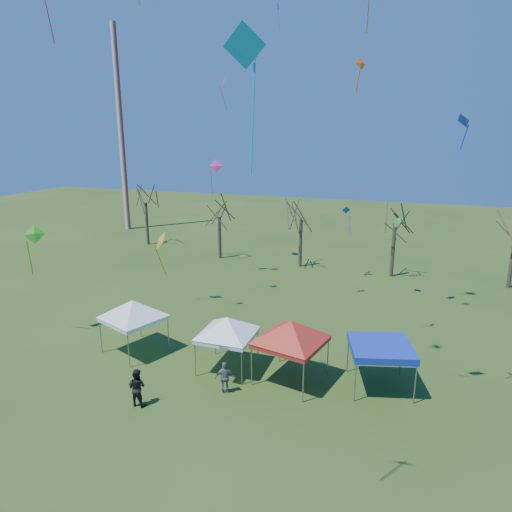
{
  "coord_description": "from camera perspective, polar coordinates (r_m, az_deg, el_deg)",
  "views": [
    {
      "loc": [
        7.18,
        -16.47,
        12.49
      ],
      "look_at": [
        0.52,
        3.0,
        6.84
      ],
      "focal_mm": 32.0,
      "sensor_mm": 36.0,
      "label": 1
    }
  ],
  "objects": [
    {
      "name": "tent_red",
      "position": [
        23.16,
        4.42,
        -8.57
      ],
      "size": [
        4.26,
        4.26,
        3.86
      ],
      "rotation": [
        0.0,
        0.0,
        -0.23
      ],
      "color": "gray",
      "rests_on": "ground"
    },
    {
      "name": "kite_25",
      "position": [
        20.5,
        24.54,
        15.08
      ],
      "size": [
        0.71,
        0.76,
        1.42
      ],
      "rotation": [
        0.0,
        0.0,
        2.2
      ],
      "color": "blue",
      "rests_on": "ground"
    },
    {
      "name": "tree_2",
      "position": [
        42.4,
        5.72,
        6.88
      ],
      "size": [
        3.71,
        3.71,
        8.18
      ],
      "color": "#3D2D21",
      "rests_on": "ground"
    },
    {
      "name": "radio_mast",
      "position": [
        61.52,
        -16.55,
        14.76
      ],
      "size": [
        0.7,
        0.7,
        25.0
      ],
      "primitive_type": "cylinder",
      "color": "silver",
      "rests_on": "ground"
    },
    {
      "name": "tent_white_mid",
      "position": [
        24.4,
        -3.65,
        -8.09
      ],
      "size": [
        3.92,
        3.92,
        3.46
      ],
      "rotation": [
        0.0,
        0.0,
        0.01
      ],
      "color": "gray",
      "rests_on": "ground"
    },
    {
      "name": "kite_18",
      "position": [
        25.32,
        12.95,
        22.26
      ],
      "size": [
        0.62,
        0.65,
        1.68
      ],
      "rotation": [
        0.0,
        0.0,
        0.83
      ],
      "color": "#FF540D",
      "rests_on": "ground"
    },
    {
      "name": "kite_1",
      "position": [
        20.25,
        -11.93,
        1.84
      ],
      "size": [
        0.99,
        1.02,
        2.07
      ],
      "rotation": [
        0.0,
        0.0,
        5.44
      ],
      "color": "orange",
      "rests_on": "ground"
    },
    {
      "name": "tent_blue",
      "position": [
        23.76,
        15.36,
        -11.02
      ],
      "size": [
        3.64,
        3.64,
        2.34
      ],
      "rotation": [
        0.0,
        0.0,
        0.26
      ],
      "color": "gray",
      "rests_on": "ground"
    },
    {
      "name": "tent_white_west",
      "position": [
        27.11,
        -15.2,
        -5.8
      ],
      "size": [
        3.87,
        3.87,
        3.66
      ],
      "rotation": [
        0.0,
        0.0,
        -0.37
      ],
      "color": "gray",
      "rests_on": "ground"
    },
    {
      "name": "kite_22",
      "position": [
        39.77,
        11.25,
        5.49
      ],
      "size": [
        0.87,
        0.75,
        2.48
      ],
      "rotation": [
        0.0,
        0.0,
        3.45
      ],
      "color": "blue",
      "rests_on": "ground"
    },
    {
      "name": "kite_14",
      "position": [
        30.38,
        -25.98,
        2.42
      ],
      "size": [
        1.35,
        1.27,
        3.17
      ],
      "rotation": [
        0.0,
        0.0,
        0.69
      ],
      "color": "#219717",
      "rests_on": "ground"
    },
    {
      "name": "person_dark",
      "position": [
        22.86,
        -14.67,
        -15.59
      ],
      "size": [
        0.9,
        0.71,
        1.84
      ],
      "primitive_type": "imported",
      "rotation": [
        0.0,
        0.0,
        3.15
      ],
      "color": "black",
      "rests_on": "ground"
    },
    {
      "name": "tree_0",
      "position": [
        52.39,
        -13.75,
        8.35
      ],
      "size": [
        3.83,
        3.83,
        8.44
      ],
      "color": "#3D2D21",
      "rests_on": "ground"
    },
    {
      "name": "person_grey",
      "position": [
        23.18,
        -3.89,
        -14.92
      ],
      "size": [
        1.03,
        0.75,
        1.63
      ],
      "primitive_type": "imported",
      "rotation": [
        0.0,
        0.0,
        3.56
      ],
      "color": "slate",
      "rests_on": "ground"
    },
    {
      "name": "kite_13",
      "position": [
        39.0,
        -5.06,
        11.07
      ],
      "size": [
        1.18,
        0.85,
        2.96
      ],
      "rotation": [
        0.0,
        0.0,
        0.32
      ],
      "color": "#FD38A4",
      "rests_on": "ground"
    },
    {
      "name": "kite_19",
      "position": [
        35.81,
        17.28,
        4.12
      ],
      "size": [
        0.8,
        0.81,
        1.91
      ],
      "rotation": [
        0.0,
        0.0,
        5.48
      ],
      "color": "green",
      "rests_on": "ground"
    },
    {
      "name": "ground",
      "position": [
        21.88,
        -4.06,
        -19.49
      ],
      "size": [
        140.0,
        140.0,
        0.0
      ],
      "primitive_type": "plane",
      "color": "#2D4716",
      "rests_on": "ground"
    },
    {
      "name": "tree_1",
      "position": [
        45.36,
        -4.67,
        6.82
      ],
      "size": [
        3.42,
        3.42,
        7.54
      ],
      "color": "#3D2D21",
      "rests_on": "ground"
    },
    {
      "name": "tree_3",
      "position": [
        41.03,
        17.14,
        5.69
      ],
      "size": [
        3.59,
        3.59,
        7.91
      ],
      "color": "#3D2D21",
      "rests_on": "ground"
    },
    {
      "name": "kite_2",
      "position": [
        42.81,
        -4.1,
        20.89
      ],
      "size": [
        1.1,
        1.34,
        3.03
      ],
      "rotation": [
        0.0,
        0.0,
        5.22
      ],
      "color": "purple",
      "rests_on": "ground"
    },
    {
      "name": "kite_5",
      "position": [
        11.89,
        -1.37,
        24.52
      ],
      "size": [
        1.1,
        0.44,
        3.54
      ],
      "rotation": [
        0.0,
        0.0,
        3.2
      ],
      "color": "#0B8FB1",
      "rests_on": "ground"
    }
  ]
}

